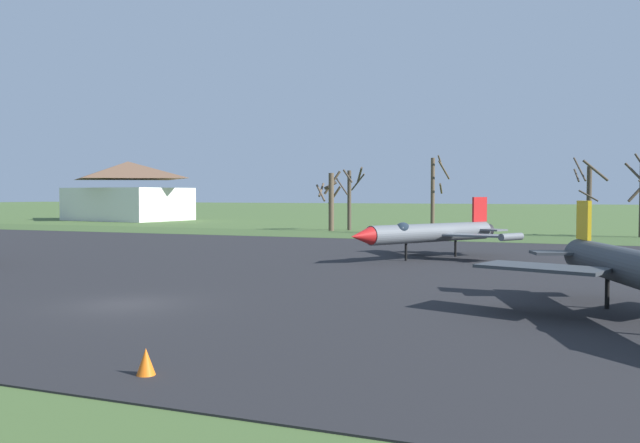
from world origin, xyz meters
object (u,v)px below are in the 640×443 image
(jet_fighter_front_left, at_px, (430,232))
(traffic_cone, at_px, (146,363))
(visitor_building, at_px, (128,191))
(jet_fighter_rear_center, at_px, (640,269))

(jet_fighter_front_left, bearing_deg, traffic_cone, -90.00)
(visitor_building, height_order, traffic_cone, visitor_building)
(jet_fighter_rear_center, bearing_deg, visitor_building, 137.44)
(visitor_building, bearing_deg, traffic_cone, -51.70)
(jet_fighter_front_left, distance_m, traffic_cone, 30.70)
(jet_fighter_rear_center, distance_m, visitor_building, 100.42)
(traffic_cone, bearing_deg, visitor_building, 128.30)
(jet_fighter_rear_center, xyz_separation_m, visitor_building, (-73.93, 67.89, 3.05))
(jet_fighter_front_left, xyz_separation_m, visitor_building, (-62.61, 48.60, 3.09))
(jet_fighter_front_left, relative_size, visitor_building, 0.57)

